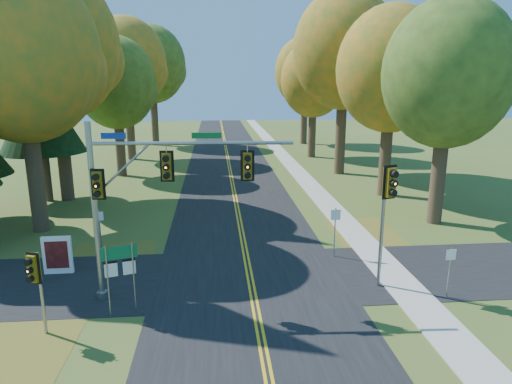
{
  "coord_description": "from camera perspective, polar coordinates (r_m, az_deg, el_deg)",
  "views": [
    {
      "loc": [
        -1.38,
        -16.11,
        8.24
      ],
      "look_at": [
        0.48,
        4.27,
        3.2
      ],
      "focal_mm": 32.0,
      "sensor_mm": 36.0,
      "label": 1
    }
  ],
  "objects": [
    {
      "name": "ground",
      "position": [
        18.15,
        -0.28,
        -13.17
      ],
      "size": [
        160.0,
        160.0,
        0.0
      ],
      "primitive_type": "plane",
      "color": "#3C561E",
      "rests_on": "ground"
    },
    {
      "name": "road_main",
      "position": [
        18.15,
        -0.28,
        -13.14
      ],
      "size": [
        8.0,
        160.0,
        0.02
      ],
      "primitive_type": "cube",
      "color": "black",
      "rests_on": "ground"
    },
    {
      "name": "road_cross",
      "position": [
        19.95,
        -0.79,
        -10.54
      ],
      "size": [
        60.0,
        6.0,
        0.02
      ],
      "primitive_type": "cube",
      "color": "black",
      "rests_on": "ground"
    },
    {
      "name": "centerline_left",
      "position": [
        18.13,
        -0.61,
        -13.11
      ],
      "size": [
        0.1,
        160.0,
        0.01
      ],
      "primitive_type": "cube",
      "color": "gold",
      "rests_on": "road_main"
    },
    {
      "name": "centerline_right",
      "position": [
        18.15,
        0.04,
        -13.08
      ],
      "size": [
        0.1,
        160.0,
        0.01
      ],
      "primitive_type": "cube",
      "color": "gold",
      "rests_on": "road_main"
    },
    {
      "name": "sidewalk_east",
      "position": [
        19.61,
        18.48,
        -11.68
      ],
      "size": [
        1.6,
        160.0,
        0.06
      ],
      "primitive_type": "cube",
      "color": "#9E998E",
      "rests_on": "ground"
    },
    {
      "name": "leaf_patch_w_near",
      "position": [
        22.33,
        -18.28,
        -8.54
      ],
      "size": [
        4.0,
        6.0,
        0.0
      ],
      "primitive_type": "cube",
      "color": "brown",
      "rests_on": "ground"
    },
    {
      "name": "leaf_patch_e",
      "position": [
        24.98,
        14.3,
        -5.86
      ],
      "size": [
        3.5,
        8.0,
        0.0
      ],
      "primitive_type": "cube",
      "color": "brown",
      "rests_on": "ground"
    },
    {
      "name": "leaf_patch_w_far",
      "position": [
        16.65,
        -27.3,
        -17.5
      ],
      "size": [
        3.0,
        5.0,
        0.0
      ],
      "primitive_type": "cube",
      "color": "brown",
      "rests_on": "ground"
    },
    {
      "name": "tree_w_a",
      "position": [
        27.32,
        -27.1,
        14.99
      ],
      "size": [
        8.0,
        8.0,
        14.15
      ],
      "color": "#38281C",
      "rests_on": "ground"
    },
    {
      "name": "tree_e_a",
      "position": [
        28.06,
        22.93,
        13.38
      ],
      "size": [
        7.2,
        7.2,
        12.73
      ],
      "color": "#38281C",
      "rests_on": "ground"
    },
    {
      "name": "tree_w_b",
      "position": [
        34.08,
        -23.88,
        16.29
      ],
      "size": [
        8.6,
        8.6,
        15.38
      ],
      "color": "#38281C",
      "rests_on": "ground"
    },
    {
      "name": "tree_e_b",
      "position": [
        34.02,
        16.61,
        14.39
      ],
      "size": [
        7.6,
        7.6,
        13.33
      ],
      "color": "#38281C",
      "rests_on": "ground"
    },
    {
      "name": "tree_w_c",
      "position": [
        41.39,
        -17.02,
        12.84
      ],
      "size": [
        6.8,
        6.8,
        11.91
      ],
      "color": "#38281C",
      "rests_on": "ground"
    },
    {
      "name": "tree_e_c",
      "position": [
        41.44,
        11.05,
        16.94
      ],
      "size": [
        8.8,
        8.8,
        15.79
      ],
      "color": "#38281C",
      "rests_on": "ground"
    },
    {
      "name": "tree_w_d",
      "position": [
        50.09,
        -15.82,
        15.1
      ],
      "size": [
        8.2,
        8.2,
        14.56
      ],
      "color": "#38281C",
      "rests_on": "ground"
    },
    {
      "name": "tree_e_d",
      "position": [
        50.13,
        7.25,
        13.73
      ],
      "size": [
        7.0,
        7.0,
        12.32
      ],
      "color": "#38281C",
      "rests_on": "ground"
    },
    {
      "name": "tree_w_e",
      "position": [
        60.7,
        -12.81,
        15.24
      ],
      "size": [
        8.4,
        8.4,
        14.97
      ],
      "color": "#38281C",
      "rests_on": "ground"
    },
    {
      "name": "tree_e_e",
      "position": [
        60.87,
        6.22,
        14.66
      ],
      "size": [
        7.8,
        7.8,
        13.74
      ],
      "color": "#38281C",
      "rests_on": "ground"
    },
    {
      "name": "pine_c",
      "position": [
        34.18,
        -26.02,
        14.93
      ],
      "size": [
        5.6,
        5.6,
        20.56
      ],
      "color": "#38281C",
      "rests_on": "ground"
    },
    {
      "name": "traffic_mast",
      "position": [
        17.16,
        -13.84,
        0.42
      ],
      "size": [
        7.51,
        0.84,
        6.81
      ],
      "rotation": [
        0.0,
        0.0,
        -0.06
      ],
      "color": "gray",
      "rests_on": "ground"
    },
    {
      "name": "east_signal_pole",
      "position": [
        18.37,
        16.15,
        -0.5
      ],
      "size": [
        0.57,
        0.68,
        5.1
      ],
      "rotation": [
        0.0,
        0.0,
        0.3
      ],
      "color": "gray",
      "rests_on": "ground"
    },
    {
      "name": "ped_signal_pole",
      "position": [
        16.4,
        -25.9,
        -9.28
      ],
      "size": [
        0.45,
        0.54,
        2.95
      ],
      "rotation": [
        0.0,
        0.0,
        -0.36
      ],
      "color": "#97999F",
      "rests_on": "ground"
    },
    {
      "name": "route_sign_cluster",
      "position": [
        16.98,
        -16.64,
        -8.77
      ],
      "size": [
        1.2,
        0.41,
        2.67
      ],
      "rotation": [
        0.0,
        0.0,
        0.3
      ],
      "color": "gray",
      "rests_on": "ground"
    },
    {
      "name": "info_kiosk",
      "position": [
        21.74,
        -23.56,
        -7.26
      ],
      "size": [
        1.23,
        0.2,
        1.7
      ],
      "rotation": [
        0.0,
        0.0,
        0.01
      ],
      "color": "white",
      "rests_on": "ground"
    },
    {
      "name": "reg_sign_e_north",
      "position": [
        21.83,
        9.88,
        -3.9
      ],
      "size": [
        0.47,
        0.08,
        2.44
      ],
      "rotation": [
        0.0,
        0.0,
        -0.04
      ],
      "color": "gray",
      "rests_on": "ground"
    },
    {
      "name": "reg_sign_e_south",
      "position": [
        19.16,
        23.08,
        -8.24
      ],
      "size": [
        0.39,
        0.07,
        2.05
      ],
      "rotation": [
        0.0,
        0.0,
        0.05
      ],
      "color": "gray",
      "rests_on": "ground"
    },
    {
      "name": "reg_sign_w",
      "position": [
        23.38,
        -18.96,
        -3.77
      ],
      "size": [
        0.41,
        0.07,
        2.15
      ],
      "rotation": [
        0.0,
        0.0,
        0.07
      ],
      "color": "gray",
      "rests_on": "ground"
    }
  ]
}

